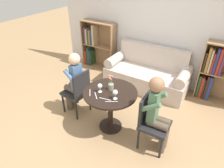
% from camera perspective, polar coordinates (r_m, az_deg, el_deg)
% --- Properties ---
extents(ground_plane, '(16.00, 16.00, 0.00)m').
position_cam_1_polar(ground_plane, '(3.65, -0.42, -11.99)').
color(ground_plane, tan).
extents(back_wall, '(5.20, 0.05, 2.70)m').
position_cam_1_polar(back_wall, '(4.59, 13.47, 16.29)').
color(back_wall, silver).
rests_on(back_wall, ground_plane).
extents(round_table, '(0.87, 0.87, 0.75)m').
position_cam_1_polar(round_table, '(3.27, -0.46, -4.63)').
color(round_table, black).
rests_on(round_table, ground_plane).
extents(couch, '(1.82, 0.80, 0.92)m').
position_cam_1_polar(couch, '(4.61, 10.03, 2.68)').
color(couch, beige).
rests_on(couch, ground_plane).
extents(bookshelf_left, '(0.93, 0.28, 1.24)m').
position_cam_1_polar(bookshelf_left, '(5.41, -4.72, 11.21)').
color(bookshelf_left, '#93704C').
rests_on(bookshelf_left, ground_plane).
extents(bookshelf_right, '(0.93, 0.28, 1.24)m').
position_cam_1_polar(bookshelf_right, '(4.48, 27.93, 2.62)').
color(bookshelf_right, '#93704C').
rests_on(bookshelf_right, ground_plane).
extents(chair_left, '(0.46, 0.46, 0.90)m').
position_cam_1_polar(chair_left, '(3.70, -9.68, -1.95)').
color(chair_left, '#232326').
rests_on(chair_left, ground_plane).
extents(chair_right, '(0.44, 0.44, 0.90)m').
position_cam_1_polar(chair_right, '(3.09, 11.02, -10.08)').
color(chair_right, '#232326').
rests_on(chair_right, ground_plane).
extents(person_left, '(0.44, 0.37, 1.23)m').
position_cam_1_polar(person_left, '(3.67, -10.79, 0.67)').
color(person_left, brown).
rests_on(person_left, ground_plane).
extents(person_right, '(0.43, 0.35, 1.23)m').
position_cam_1_polar(person_right, '(2.96, 12.97, -8.03)').
color(person_right, brown).
rests_on(person_right, ground_plane).
extents(wine_glass_left, '(0.08, 0.08, 0.15)m').
position_cam_1_polar(wine_glass_left, '(3.12, -3.47, -0.64)').
color(wine_glass_left, white).
rests_on(wine_glass_left, round_table).
extents(wine_glass_right, '(0.08, 0.08, 0.16)m').
position_cam_1_polar(wine_glass_right, '(2.96, 0.93, -2.50)').
color(wine_glass_right, white).
rests_on(wine_glass_right, round_table).
extents(flower_vase, '(0.09, 0.09, 0.26)m').
position_cam_1_polar(flower_vase, '(3.18, -0.32, -0.19)').
color(flower_vase, '#9E9384').
rests_on(flower_vase, round_table).
extents(knife_left_setting, '(0.14, 0.14, 0.00)m').
position_cam_1_polar(knife_left_setting, '(3.10, -4.64, -3.29)').
color(knife_left_setting, silver).
rests_on(knife_left_setting, round_table).
extents(fork_left_setting, '(0.12, 0.16, 0.00)m').
position_cam_1_polar(fork_left_setting, '(3.17, -6.33, -2.46)').
color(fork_left_setting, silver).
rests_on(fork_left_setting, round_table).
extents(knife_right_setting, '(0.19, 0.05, 0.00)m').
position_cam_1_polar(knife_right_setting, '(3.02, -1.99, -4.29)').
color(knife_right_setting, silver).
rests_on(knife_right_setting, round_table).
extents(fork_right_setting, '(0.17, 0.11, 0.00)m').
position_cam_1_polar(fork_right_setting, '(2.96, -0.16, -5.03)').
color(fork_right_setting, silver).
rests_on(fork_right_setting, round_table).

